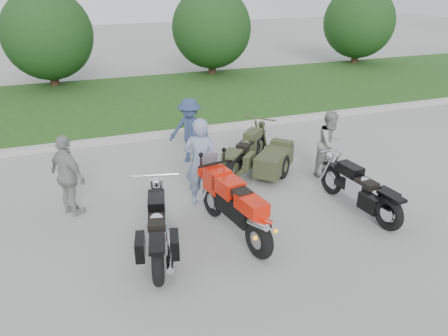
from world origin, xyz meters
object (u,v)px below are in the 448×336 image
object	(u,v)px
sportbike_red	(235,205)
person_stripe	(201,163)
cruiser_sidecar	(262,158)
cruiser_left	(158,231)
cruiser_right	(362,192)
person_denim	(190,131)
person_back	(68,176)
person_grey	(330,143)

from	to	relation	value
sportbike_red	person_stripe	world-z (taller)	person_stripe
sportbike_red	cruiser_sidecar	size ratio (longest dim) A/B	1.08
cruiser_left	person_stripe	size ratio (longest dim) A/B	1.25
cruiser_right	person_denim	xyz separation A→B (m)	(-2.43, 3.74, 0.37)
person_denim	person_back	xyz separation A→B (m)	(-2.98, -1.78, 0.00)
cruiser_right	cruiser_left	bearing A→B (deg)	174.55
cruiser_right	sportbike_red	bearing A→B (deg)	172.66
person_denim	cruiser_left	bearing A→B (deg)	-81.89
cruiser_left	cruiser_sidecar	distance (m)	3.89
sportbike_red	cruiser_left	size ratio (longest dim) A/B	0.98
cruiser_sidecar	person_grey	distance (m)	1.62
cruiser_sidecar	person_denim	world-z (taller)	person_denim
cruiser_right	person_grey	distance (m)	1.91
cruiser_sidecar	person_denim	size ratio (longest dim) A/B	1.29
sportbike_red	person_back	world-z (taller)	person_back
cruiser_right	person_grey	bearing A→B (deg)	71.08
cruiser_sidecar	person_stripe	xyz separation A→B (m)	(-1.82, -0.94, 0.51)
cruiser_left	person_back	bearing A→B (deg)	135.78
cruiser_sidecar	person_stripe	distance (m)	2.11
person_grey	sportbike_red	bearing A→B (deg)	-171.16
person_stripe	person_grey	size ratio (longest dim) A/B	1.21
cruiser_right	person_back	world-z (taller)	person_back
sportbike_red	person_grey	world-z (taller)	person_grey
cruiser_right	person_grey	world-z (taller)	person_grey
cruiser_sidecar	person_back	size ratio (longest dim) A/B	1.28
cruiser_left	person_denim	bearing A→B (deg)	78.71
person_denim	sportbike_red	bearing A→B (deg)	-61.74
cruiser_left	person_grey	xyz separation A→B (m)	(4.54, 1.87, 0.31)
sportbike_red	cruiser_left	bearing A→B (deg)	174.33
person_stripe	cruiser_left	bearing A→B (deg)	77.58
sportbike_red	cruiser_sidecar	xyz separation A→B (m)	(1.62, 2.31, -0.22)
person_stripe	person_back	world-z (taller)	person_stripe
cruiser_left	person_grey	world-z (taller)	person_grey
sportbike_red	person_back	xyz separation A→B (m)	(-2.74, 1.90, 0.18)
cruiser_right	person_stripe	world-z (taller)	person_stripe
cruiser_left	cruiser_sidecar	world-z (taller)	cruiser_left
cruiser_left	cruiser_right	size ratio (longest dim) A/B	1.02
cruiser_left	cruiser_sidecar	xyz separation A→B (m)	(3.05, 2.41, -0.04)
cruiser_left	person_grey	bearing A→B (deg)	35.17
sportbike_red	person_back	bearing A→B (deg)	135.54
sportbike_red	cruiser_right	world-z (taller)	sportbike_red
person_denim	person_grey	bearing A→B (deg)	-1.52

